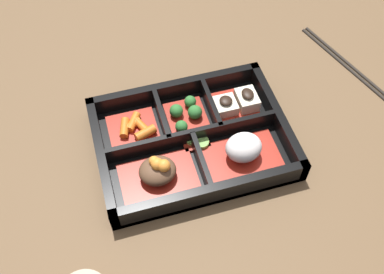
{
  "coord_description": "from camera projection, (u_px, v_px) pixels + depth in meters",
  "views": [
    {
      "loc": [
        0.12,
        0.41,
        0.63
      ],
      "look_at": [
        0.0,
        0.0,
        0.03
      ],
      "focal_mm": 42.0,
      "sensor_mm": 36.0,
      "label": 1
    }
  ],
  "objects": [
    {
      "name": "ground_plane",
      "position": [
        192.0,
        146.0,
        0.76
      ],
      "size": [
        3.0,
        3.0,
        0.0
      ],
      "primitive_type": "plane",
      "color": "brown"
    },
    {
      "name": "bento_base",
      "position": [
        192.0,
        144.0,
        0.76
      ],
      "size": [
        0.31,
        0.23,
        0.01
      ],
      "color": "black",
      "rests_on": "ground_plane"
    },
    {
      "name": "bento_rim",
      "position": [
        192.0,
        137.0,
        0.74
      ],
      "size": [
        0.31,
        0.23,
        0.04
      ],
      "color": "black",
      "rests_on": "ground_plane"
    },
    {
      "name": "bowl_rice",
      "position": [
        243.0,
        150.0,
        0.72
      ],
      "size": [
        0.12,
        0.08,
        0.05
      ],
      "color": "maroon",
      "rests_on": "bento_base"
    },
    {
      "name": "bowl_stew",
      "position": [
        158.0,
        172.0,
        0.7
      ],
      "size": [
        0.12,
        0.08,
        0.05
      ],
      "color": "maroon",
      "rests_on": "bento_base"
    },
    {
      "name": "bowl_tofu",
      "position": [
        237.0,
        103.0,
        0.78
      ],
      "size": [
        0.07,
        0.08,
        0.04
      ],
      "color": "maroon",
      "rests_on": "bento_base"
    },
    {
      "name": "bowl_greens",
      "position": [
        187.0,
        115.0,
        0.77
      ],
      "size": [
        0.07,
        0.08,
        0.03
      ],
      "color": "maroon",
      "rests_on": "bento_base"
    },
    {
      "name": "bowl_carrots",
      "position": [
        135.0,
        129.0,
        0.76
      ],
      "size": [
        0.08,
        0.08,
        0.02
      ],
      "color": "maroon",
      "rests_on": "bento_base"
    },
    {
      "name": "bowl_pickles",
      "position": [
        197.0,
        141.0,
        0.75
      ],
      "size": [
        0.04,
        0.04,
        0.01
      ],
      "color": "maroon",
      "rests_on": "bento_base"
    },
    {
      "name": "chopsticks",
      "position": [
        346.0,
        63.0,
        0.87
      ],
      "size": [
        0.08,
        0.23,
        0.01
      ],
      "color": "black",
      "rests_on": "ground_plane"
    }
  ]
}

